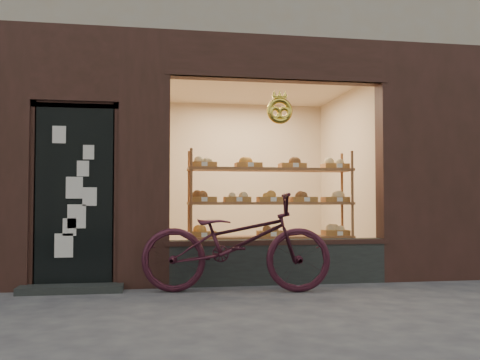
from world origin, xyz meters
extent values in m
plane|color=#35353B|center=(0.00, 0.00, 0.00)|extent=(90.00, 90.00, 0.00)
cube|color=#272E2B|center=(0.45, 2.12, 0.28)|extent=(2.70, 0.25, 0.55)
cube|color=black|center=(-2.00, 2.06, 1.10)|extent=(0.90, 0.04, 2.15)
cube|color=#272E2B|center=(-2.00, 1.90, 0.04)|extent=(1.15, 0.35, 0.08)
torus|color=gold|center=(0.45, 2.02, 2.15)|extent=(0.33, 0.07, 0.33)
cube|color=brown|center=(0.45, 2.55, 0.05)|extent=(2.20, 0.45, 0.04)
cube|color=brown|center=(0.45, 2.55, 0.55)|extent=(2.20, 0.45, 0.03)
cube|color=brown|center=(0.45, 2.55, 1.00)|extent=(2.20, 0.45, 0.04)
cube|color=brown|center=(0.45, 2.55, 1.45)|extent=(2.20, 0.45, 0.04)
cylinder|color=brown|center=(-0.62, 2.35, 0.85)|extent=(0.04, 0.04, 1.70)
cylinder|color=brown|center=(1.52, 2.35, 0.85)|extent=(0.04, 0.04, 1.70)
cylinder|color=brown|center=(-0.62, 2.75, 0.85)|extent=(0.04, 0.04, 1.70)
cylinder|color=brown|center=(1.52, 2.75, 0.85)|extent=(0.04, 0.04, 1.70)
cube|color=olive|center=(-0.45, 2.55, 0.60)|extent=(0.34, 0.24, 0.07)
sphere|color=orange|center=(-0.45, 2.55, 0.69)|extent=(0.11, 0.11, 0.11)
cube|color=white|center=(-0.45, 2.36, 0.60)|extent=(0.07, 0.01, 0.05)
cube|color=olive|center=(0.45, 2.55, 0.60)|extent=(0.34, 0.24, 0.07)
sphere|color=#512411|center=(0.45, 2.55, 0.69)|extent=(0.11, 0.11, 0.11)
cube|color=white|center=(0.45, 2.36, 0.60)|extent=(0.07, 0.01, 0.05)
cube|color=olive|center=(1.35, 2.55, 0.60)|extent=(0.34, 0.24, 0.07)
sphere|color=#D7BD6F|center=(1.35, 2.55, 0.69)|extent=(0.11, 0.11, 0.11)
cube|color=white|center=(1.35, 2.36, 0.60)|extent=(0.08, 0.01, 0.05)
cube|color=olive|center=(-0.45, 2.55, 1.05)|extent=(0.34, 0.24, 0.07)
sphere|color=#512411|center=(-0.45, 2.55, 1.14)|extent=(0.11, 0.11, 0.11)
cube|color=white|center=(-0.45, 2.36, 1.05)|extent=(0.07, 0.01, 0.06)
cube|color=olive|center=(0.00, 2.55, 1.05)|extent=(0.34, 0.24, 0.07)
sphere|color=#D7BD6F|center=(0.00, 2.55, 1.14)|extent=(0.11, 0.11, 0.11)
cube|color=white|center=(0.00, 2.36, 1.05)|extent=(0.07, 0.01, 0.06)
cube|color=olive|center=(0.45, 2.55, 1.05)|extent=(0.34, 0.24, 0.07)
sphere|color=orange|center=(0.45, 2.55, 1.14)|extent=(0.11, 0.11, 0.11)
cube|color=white|center=(0.45, 2.36, 1.05)|extent=(0.07, 0.01, 0.06)
cube|color=olive|center=(0.90, 2.55, 1.05)|extent=(0.34, 0.24, 0.07)
sphere|color=#512411|center=(0.90, 2.55, 1.14)|extent=(0.11, 0.11, 0.11)
cube|color=white|center=(0.90, 2.36, 1.05)|extent=(0.07, 0.01, 0.06)
cube|color=olive|center=(1.35, 2.55, 1.05)|extent=(0.34, 0.24, 0.07)
sphere|color=#D7BD6F|center=(1.35, 2.55, 1.14)|extent=(0.11, 0.11, 0.11)
cube|color=white|center=(1.35, 2.36, 1.05)|extent=(0.08, 0.01, 0.06)
cube|color=olive|center=(-0.45, 2.55, 1.50)|extent=(0.34, 0.24, 0.07)
sphere|color=#D7BD6F|center=(-0.45, 2.55, 1.59)|extent=(0.11, 0.11, 0.11)
cube|color=white|center=(-0.45, 2.36, 1.50)|extent=(0.07, 0.01, 0.06)
cube|color=olive|center=(0.15, 2.55, 1.50)|extent=(0.34, 0.24, 0.07)
sphere|color=orange|center=(0.15, 2.55, 1.59)|extent=(0.11, 0.11, 0.11)
cube|color=white|center=(0.15, 2.36, 1.50)|extent=(0.08, 0.01, 0.06)
cube|color=olive|center=(0.75, 2.55, 1.50)|extent=(0.34, 0.24, 0.07)
sphere|color=#512411|center=(0.75, 2.55, 1.59)|extent=(0.11, 0.11, 0.11)
cube|color=white|center=(0.75, 2.36, 1.50)|extent=(0.07, 0.01, 0.06)
cube|color=olive|center=(1.35, 2.55, 1.50)|extent=(0.34, 0.24, 0.07)
sphere|color=#D7BD6F|center=(1.35, 2.55, 1.59)|extent=(0.11, 0.11, 0.11)
cube|color=white|center=(1.35, 2.36, 1.50)|extent=(0.08, 0.01, 0.06)
imported|color=#32101C|center=(-0.16, 1.61, 0.56)|extent=(2.22, 1.06, 1.12)
camera|label=1|loc=(-1.11, -4.40, 1.02)|focal=40.00mm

